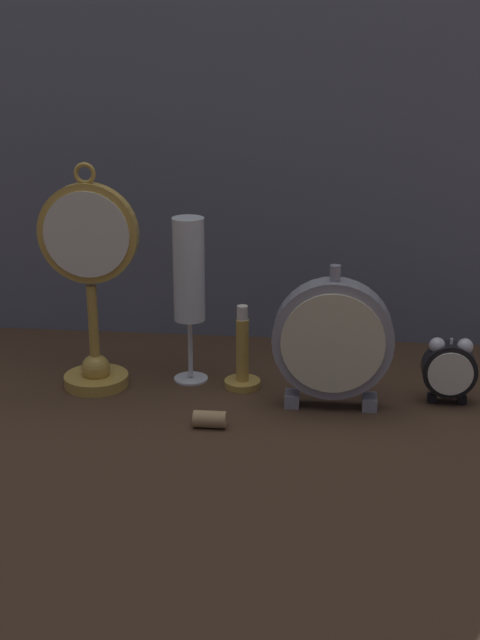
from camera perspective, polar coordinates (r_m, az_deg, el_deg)
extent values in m
plane|color=#422D1E|center=(1.17, -0.41, -6.43)|extent=(4.00, 4.00, 0.00)
cube|color=slate|center=(1.39, 1.10, 14.03)|extent=(1.25, 0.01, 0.76)
cylinder|color=gold|center=(1.29, -9.18, -3.81)|extent=(0.09, 0.09, 0.02)
sphere|color=gold|center=(1.28, -9.22, -3.07)|extent=(0.04, 0.04, 0.04)
cylinder|color=gold|center=(1.26, -9.35, -0.69)|extent=(0.01, 0.01, 0.13)
cylinder|color=gold|center=(1.22, -9.70, 5.50)|extent=(0.14, 0.02, 0.14)
cylinder|color=silver|center=(1.21, -9.82, 5.39)|extent=(0.12, 0.00, 0.12)
torus|color=gold|center=(1.21, -9.91, 9.22)|extent=(0.03, 0.01, 0.03)
cube|color=black|center=(1.25, 12.17, -4.89)|extent=(0.01, 0.01, 0.01)
cube|color=black|center=(1.25, 14.01, -4.93)|extent=(0.01, 0.01, 0.01)
cylinder|color=black|center=(1.23, 13.24, -3.10)|extent=(0.07, 0.03, 0.07)
cylinder|color=silver|center=(1.22, 13.33, -3.39)|extent=(0.06, 0.00, 0.06)
sphere|color=silver|center=(1.22, 12.51, -1.61)|extent=(0.02, 0.02, 0.02)
sphere|color=silver|center=(1.22, 14.21, -1.66)|extent=(0.02, 0.02, 0.02)
cylinder|color=silver|center=(1.22, 13.37, -1.44)|extent=(0.00, 0.00, 0.01)
cube|color=gray|center=(1.21, 3.36, -5.05)|extent=(0.02, 0.03, 0.02)
cube|color=gray|center=(1.21, 8.28, -5.22)|extent=(0.02, 0.03, 0.02)
cylinder|color=gray|center=(1.18, 5.96, -1.19)|extent=(0.16, 0.04, 0.16)
cylinder|color=beige|center=(1.16, 5.96, -1.54)|extent=(0.14, 0.00, 0.14)
cylinder|color=gray|center=(1.15, 6.11, 3.02)|extent=(0.01, 0.01, 0.02)
cylinder|color=silver|center=(1.30, -3.16, -3.71)|extent=(0.05, 0.05, 0.01)
cylinder|color=silver|center=(1.28, -3.20, -1.79)|extent=(0.01, 0.01, 0.09)
cylinder|color=white|center=(1.24, -3.29, 3.24)|extent=(0.04, 0.04, 0.15)
cylinder|color=beige|center=(1.25, -3.27, 2.11)|extent=(0.04, 0.04, 0.10)
cylinder|color=gold|center=(1.27, -0.02, -4.07)|extent=(0.05, 0.05, 0.01)
cylinder|color=gold|center=(1.25, -0.02, -1.94)|extent=(0.02, 0.02, 0.09)
cylinder|color=silver|center=(1.23, -0.02, 0.47)|extent=(0.02, 0.02, 0.02)
cylinder|color=tan|center=(1.15, -1.95, -6.36)|extent=(0.04, 0.02, 0.02)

